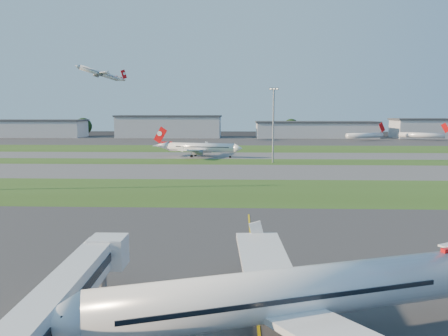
{
  "coord_description": "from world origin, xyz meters",
  "views": [
    {
      "loc": [
        3.37,
        -43.68,
        17.69
      ],
      "look_at": [
        0.42,
        38.77,
        7.0
      ],
      "focal_mm": 35.0,
      "sensor_mm": 36.0,
      "label": 1
    }
  ],
  "objects_px": {
    "jet_bridge": "(50,309)",
    "mini_jet_far": "(422,135)",
    "light_mast_centre": "(273,120)",
    "airliner_parked": "(297,294)",
    "airliner_taxiing": "(200,148)",
    "mini_jet_near": "(365,135)"
  },
  "relations": [
    {
      "from": "jet_bridge",
      "to": "airliner_parked",
      "type": "bearing_deg",
      "value": 9.56
    },
    {
      "from": "airliner_taxiing",
      "to": "light_mast_centre",
      "type": "xyz_separation_m",
      "value": [
        26.94,
        -17.83,
        11.12
      ]
    },
    {
      "from": "jet_bridge",
      "to": "mini_jet_far",
      "type": "xyz_separation_m",
      "value": [
        125.55,
        244.91,
        -0.73
      ]
    },
    {
      "from": "mini_jet_far",
      "to": "airliner_parked",
      "type": "bearing_deg",
      "value": -82.92
    },
    {
      "from": "jet_bridge",
      "to": "mini_jet_far",
      "type": "distance_m",
      "value": 275.22
    },
    {
      "from": "jet_bridge",
      "to": "mini_jet_far",
      "type": "bearing_deg",
      "value": 62.86
    },
    {
      "from": "airliner_taxiing",
      "to": "jet_bridge",
      "type": "bearing_deg",
      "value": 104.79
    },
    {
      "from": "mini_jet_near",
      "to": "light_mast_centre",
      "type": "distance_m",
      "value": 134.61
    },
    {
      "from": "mini_jet_near",
      "to": "light_mast_centre",
      "type": "height_order",
      "value": "light_mast_centre"
    },
    {
      "from": "airliner_taxiing",
      "to": "mini_jet_far",
      "type": "xyz_separation_m",
      "value": [
        127.69,
        103.84,
        -0.41
      ]
    },
    {
      "from": "mini_jet_far",
      "to": "light_mast_centre",
      "type": "bearing_deg",
      "value": -98.49
    },
    {
      "from": "jet_bridge",
      "to": "light_mast_centre",
      "type": "distance_m",
      "value": 126.17
    },
    {
      "from": "airliner_taxiing",
      "to": "mini_jet_far",
      "type": "bearing_deg",
      "value": -126.96
    },
    {
      "from": "airliner_taxiing",
      "to": "airliner_parked",
      "type": "bearing_deg",
      "value": 112.03
    },
    {
      "from": "light_mast_centre",
      "to": "airliner_parked",
      "type": "bearing_deg",
      "value": -93.45
    },
    {
      "from": "jet_bridge",
      "to": "mini_jet_near",
      "type": "relative_size",
      "value": 1.0
    },
    {
      "from": "mini_jet_near",
      "to": "light_mast_centre",
      "type": "bearing_deg",
      "value": -142.83
    },
    {
      "from": "mini_jet_far",
      "to": "mini_jet_near",
      "type": "bearing_deg",
      "value": -142.1
    },
    {
      "from": "mini_jet_near",
      "to": "mini_jet_far",
      "type": "height_order",
      "value": "same"
    },
    {
      "from": "airliner_parked",
      "to": "jet_bridge",
      "type": "bearing_deg",
      "value": 171.29
    },
    {
      "from": "airliner_taxiing",
      "to": "light_mast_centre",
      "type": "distance_m",
      "value": 34.16
    },
    {
      "from": "airliner_taxiing",
      "to": "mini_jet_near",
      "type": "distance_m",
      "value": 135.41
    }
  ]
}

